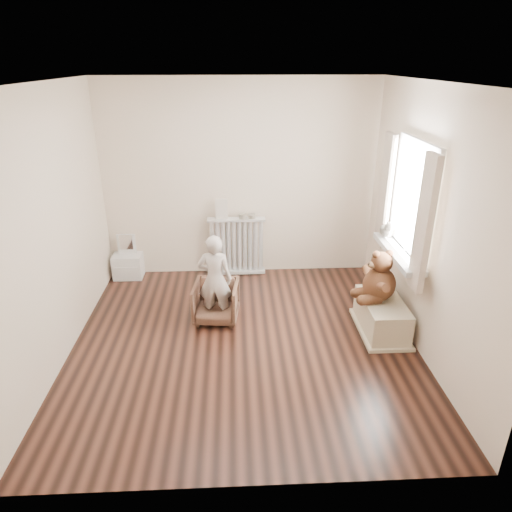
{
  "coord_description": "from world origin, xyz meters",
  "views": [
    {
      "loc": [
        -0.08,
        -4.11,
        2.79
      ],
      "look_at": [
        0.15,
        0.45,
        0.8
      ],
      "focal_mm": 32.0,
      "sensor_mm": 36.0,
      "label": 1
    }
  ],
  "objects_px": {
    "radiator": "(237,248)",
    "toy_bench": "(382,315)",
    "armchair": "(216,302)",
    "teddy_bear": "(380,275)",
    "plush_cat": "(387,229)",
    "toy_vanity": "(127,259)",
    "child": "(215,279)"
  },
  "relations": [
    {
      "from": "teddy_bear",
      "to": "toy_vanity",
      "type": "bearing_deg",
      "value": 145.86
    },
    {
      "from": "armchair",
      "to": "teddy_bear",
      "type": "relative_size",
      "value": 0.9
    },
    {
      "from": "radiator",
      "to": "toy_bench",
      "type": "height_order",
      "value": "radiator"
    },
    {
      "from": "toy_bench",
      "to": "teddy_bear",
      "type": "xyz_separation_m",
      "value": [
        -0.06,
        0.04,
        0.47
      ]
    },
    {
      "from": "toy_bench",
      "to": "teddy_bear",
      "type": "bearing_deg",
      "value": 142.57
    },
    {
      "from": "child",
      "to": "toy_bench",
      "type": "relative_size",
      "value": 1.31
    },
    {
      "from": "radiator",
      "to": "toy_bench",
      "type": "distance_m",
      "value": 2.21
    },
    {
      "from": "toy_vanity",
      "to": "plush_cat",
      "type": "height_order",
      "value": "plush_cat"
    },
    {
      "from": "child",
      "to": "teddy_bear",
      "type": "bearing_deg",
      "value": 178.73
    },
    {
      "from": "teddy_bear",
      "to": "armchair",
      "type": "bearing_deg",
      "value": 162.58
    },
    {
      "from": "radiator",
      "to": "teddy_bear",
      "type": "xyz_separation_m",
      "value": [
        1.52,
        -1.49,
        0.28
      ]
    },
    {
      "from": "toy_bench",
      "to": "armchair",
      "type": "bearing_deg",
      "value": 169.83
    },
    {
      "from": "toy_vanity",
      "to": "radiator",
      "type": "bearing_deg",
      "value": 1.15
    },
    {
      "from": "toy_vanity",
      "to": "plush_cat",
      "type": "relative_size",
      "value": 2.37
    },
    {
      "from": "child",
      "to": "teddy_bear",
      "type": "xyz_separation_m",
      "value": [
        1.77,
        -0.24,
        0.13
      ]
    },
    {
      "from": "plush_cat",
      "to": "child",
      "type": "bearing_deg",
      "value": -166.14
    },
    {
      "from": "armchair",
      "to": "teddy_bear",
      "type": "bearing_deg",
      "value": -2.85
    },
    {
      "from": "armchair",
      "to": "radiator",
      "type": "bearing_deg",
      "value": 84.48
    },
    {
      "from": "armchair",
      "to": "child",
      "type": "bearing_deg",
      "value": -83.7
    },
    {
      "from": "toy_vanity",
      "to": "teddy_bear",
      "type": "relative_size",
      "value": 1.08
    },
    {
      "from": "armchair",
      "to": "child",
      "type": "relative_size",
      "value": 0.49
    },
    {
      "from": "toy_vanity",
      "to": "toy_bench",
      "type": "distance_m",
      "value": 3.42
    },
    {
      "from": "armchair",
      "to": "plush_cat",
      "type": "distance_m",
      "value": 2.12
    },
    {
      "from": "toy_vanity",
      "to": "plush_cat",
      "type": "bearing_deg",
      "value": -16.61
    },
    {
      "from": "toy_vanity",
      "to": "teddy_bear",
      "type": "height_order",
      "value": "teddy_bear"
    },
    {
      "from": "radiator",
      "to": "armchair",
      "type": "bearing_deg",
      "value": -101.82
    },
    {
      "from": "child",
      "to": "plush_cat",
      "type": "xyz_separation_m",
      "value": [
        1.97,
        0.27,
        0.46
      ]
    },
    {
      "from": "child",
      "to": "toy_vanity",
      "type": "bearing_deg",
      "value": -38.32
    },
    {
      "from": "child",
      "to": "radiator",
      "type": "bearing_deg",
      "value": -95.06
    },
    {
      "from": "radiator",
      "to": "teddy_bear",
      "type": "relative_size",
      "value": 1.45
    },
    {
      "from": "toy_vanity",
      "to": "toy_bench",
      "type": "height_order",
      "value": "toy_vanity"
    },
    {
      "from": "plush_cat",
      "to": "radiator",
      "type": "bearing_deg",
      "value": 156.13
    }
  ]
}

